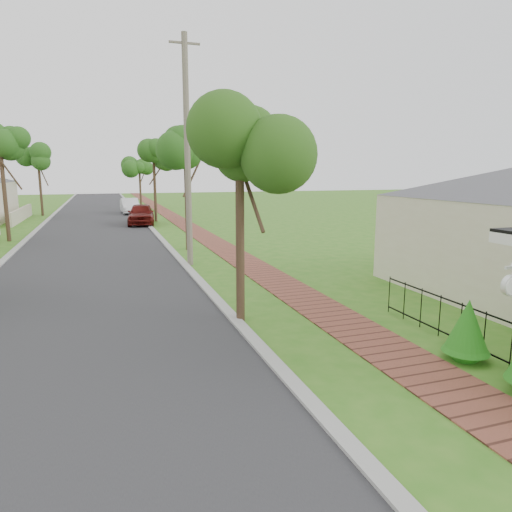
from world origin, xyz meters
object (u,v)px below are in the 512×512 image
station_clock (512,284)px  parked_car_red (141,214)px  parked_car_white (130,206)px  near_tree (240,158)px  utility_pole (187,152)px

station_clock → parked_car_red: bearing=97.7°
parked_car_white → station_clock: bearing=-86.2°
near_tree → utility_pole: size_ratio=0.57×
parked_car_red → parked_car_white: 9.44m
parked_car_red → utility_pole: (0.68, -15.77, 3.83)m
near_tree → station_clock: 6.51m
utility_pole → near_tree: bearing=-90.8°
parked_car_red → utility_pole: bearing=-80.8°
parked_car_white → station_clock: size_ratio=6.66×
station_clock → parked_car_white: bearing=96.1°
parked_car_red → station_clock: 28.87m
near_tree → station_clock: (3.26, -5.18, -2.20)m
parked_car_red → parked_car_white: parked_car_red is taller
near_tree → utility_pole: (0.10, 7.63, 0.45)m
station_clock → utility_pole: bearing=103.9°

